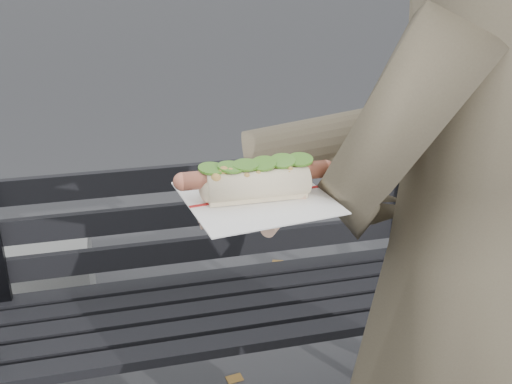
{
  "coord_description": "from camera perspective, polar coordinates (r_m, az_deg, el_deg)",
  "views": [
    {
      "loc": [
        -0.28,
        -0.74,
        1.52
      ],
      "look_at": [
        -0.1,
        -0.01,
        1.2
      ],
      "focal_mm": 42.0,
      "sensor_mm": 36.0,
      "label": 1
    }
  ],
  "objects": [
    {
      "name": "park_bench",
      "position": [
        1.92,
        -3.74,
        -8.45
      ],
      "size": [
        1.5,
        0.44,
        0.88
      ],
      "color": "black",
      "rests_on": "ground"
    },
    {
      "name": "person",
      "position": [
        1.16,
        18.47,
        -9.02
      ],
      "size": [
        0.8,
        0.68,
        1.86
      ],
      "primitive_type": "imported",
      "rotation": [
        0.0,
        0.0,
        3.55
      ],
      "color": "brown",
      "rests_on": "ground"
    },
    {
      "name": "held_hotdog",
      "position": [
        0.92,
        10.78,
        4.44
      ],
      "size": [
        0.63,
        0.3,
        0.2
      ],
      "color": "brown"
    }
  ]
}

